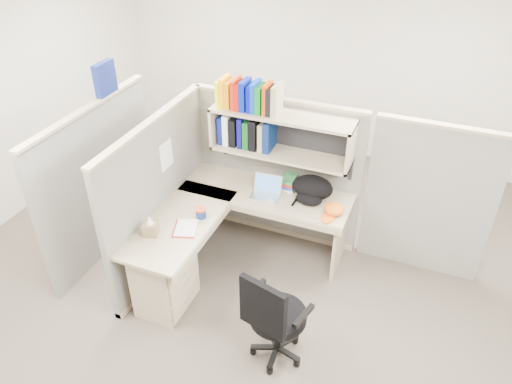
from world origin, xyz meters
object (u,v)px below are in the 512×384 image
at_px(desk, 193,255).
at_px(task_chair, 275,330).
at_px(laptop, 265,188).
at_px(backpack, 311,190).
at_px(snack_canister, 201,213).

bearing_deg(desk, task_chair, -25.37).
bearing_deg(laptop, desk, -121.86).
height_order(laptop, backpack, backpack).
relative_size(snack_canister, task_chair, 0.10).
distance_m(backpack, snack_canister, 1.10).
height_order(backpack, task_chair, task_chair).
bearing_deg(task_chair, backpack, 95.56).
distance_m(desk, task_chair, 1.11).
relative_size(laptop, snack_canister, 2.79).
relative_size(backpack, task_chair, 0.41).
distance_m(desk, snack_canister, 0.41).
distance_m(desk, laptop, 0.97).
height_order(desk, snack_canister, snack_canister).
xyz_separation_m(snack_canister, task_chair, (1.01, -0.70, -0.43)).
bearing_deg(desk, laptop, 61.24).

